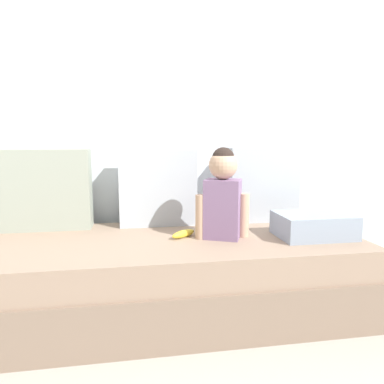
{
  "coord_description": "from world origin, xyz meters",
  "views": [
    {
      "loc": [
        -0.16,
        -1.88,
        0.95
      ],
      "look_at": [
        0.16,
        0.0,
        0.67
      ],
      "focal_mm": 33.36,
      "sensor_mm": 36.0,
      "label": 1
    }
  ],
  "objects_px": {
    "toddler": "(223,194)",
    "folded_blanket": "(314,225)",
    "throw_pillow_center": "(158,187)",
    "throw_pillow_right": "(262,184)",
    "banana": "(183,234)",
    "couch": "(163,276)",
    "throw_pillow_left": "(42,190)"
  },
  "relations": [
    {
      "from": "toddler",
      "to": "throw_pillow_center",
      "type": "bearing_deg",
      "value": 131.3
    },
    {
      "from": "throw_pillow_right",
      "to": "banana",
      "type": "distance_m",
      "value": 0.69
    },
    {
      "from": "couch",
      "to": "toddler",
      "type": "distance_m",
      "value": 0.56
    },
    {
      "from": "throw_pillow_left",
      "to": "throw_pillow_center",
      "type": "height_order",
      "value": "throw_pillow_left"
    },
    {
      "from": "couch",
      "to": "folded_blanket",
      "type": "distance_m",
      "value": 0.87
    },
    {
      "from": "throw_pillow_left",
      "to": "throw_pillow_center",
      "type": "relative_size",
      "value": 1.18
    },
    {
      "from": "throw_pillow_right",
      "to": "throw_pillow_left",
      "type": "bearing_deg",
      "value": 180.0
    },
    {
      "from": "throw_pillow_left",
      "to": "throw_pillow_right",
      "type": "xyz_separation_m",
      "value": [
        1.37,
        0.0,
        0.0
      ]
    },
    {
      "from": "throw_pillow_left",
      "to": "throw_pillow_right",
      "type": "distance_m",
      "value": 1.37
    },
    {
      "from": "toddler",
      "to": "folded_blanket",
      "type": "distance_m",
      "value": 0.53
    },
    {
      "from": "couch",
      "to": "throw_pillow_center",
      "type": "height_order",
      "value": "throw_pillow_center"
    },
    {
      "from": "throw_pillow_left",
      "to": "toddler",
      "type": "relative_size",
      "value": 1.14
    },
    {
      "from": "toddler",
      "to": "folded_blanket",
      "type": "bearing_deg",
      "value": -7.58
    },
    {
      "from": "throw_pillow_center",
      "to": "toddler",
      "type": "height_order",
      "value": "toddler"
    },
    {
      "from": "throw_pillow_center",
      "to": "throw_pillow_right",
      "type": "height_order",
      "value": "throw_pillow_right"
    },
    {
      "from": "throw_pillow_right",
      "to": "folded_blanket",
      "type": "distance_m",
      "value": 0.49
    },
    {
      "from": "couch",
      "to": "throw_pillow_left",
      "type": "xyz_separation_m",
      "value": [
        -0.68,
        0.33,
        0.45
      ]
    },
    {
      "from": "banana",
      "to": "couch",
      "type": "bearing_deg",
      "value": 179.47
    },
    {
      "from": "couch",
      "to": "banana",
      "type": "distance_m",
      "value": 0.26
    },
    {
      "from": "couch",
      "to": "throw_pillow_right",
      "type": "relative_size",
      "value": 4.6
    },
    {
      "from": "throw_pillow_left",
      "to": "banana",
      "type": "relative_size",
      "value": 3.28
    },
    {
      "from": "couch",
      "to": "banana",
      "type": "height_order",
      "value": "banana"
    },
    {
      "from": "couch",
      "to": "folded_blanket",
      "type": "bearing_deg",
      "value": -7.39
    },
    {
      "from": "throw_pillow_left",
      "to": "throw_pillow_right",
      "type": "bearing_deg",
      "value": 0.0
    },
    {
      "from": "throw_pillow_right",
      "to": "banana",
      "type": "relative_size",
      "value": 2.82
    },
    {
      "from": "throw_pillow_left",
      "to": "banana",
      "type": "distance_m",
      "value": 0.89
    },
    {
      "from": "throw_pillow_right",
      "to": "toddler",
      "type": "relative_size",
      "value": 0.97
    },
    {
      "from": "folded_blanket",
      "to": "throw_pillow_left",
      "type": "bearing_deg",
      "value": 163.94
    },
    {
      "from": "throw_pillow_right",
      "to": "folded_blanket",
      "type": "relative_size",
      "value": 1.2
    },
    {
      "from": "couch",
      "to": "banana",
      "type": "xyz_separation_m",
      "value": [
        0.11,
        -0.0,
        0.23
      ]
    },
    {
      "from": "throw_pillow_center",
      "to": "toddler",
      "type": "distance_m",
      "value": 0.49
    },
    {
      "from": "throw_pillow_left",
      "to": "throw_pillow_center",
      "type": "xyz_separation_m",
      "value": [
        0.68,
        0.0,
        -0.0
      ]
    }
  ]
}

